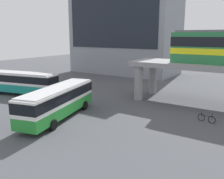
# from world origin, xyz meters

# --- Properties ---
(ground_plane) EXTENTS (120.00, 120.00, 0.00)m
(ground_plane) POSITION_xyz_m (0.00, 10.00, 0.00)
(ground_plane) COLOR #47494F
(station_building) EXTENTS (22.86, 10.97, 21.29)m
(station_building) POSITION_xyz_m (-11.82, 31.74, 10.65)
(station_building) COLOR gray
(station_building) RESTS_ON ground_plane
(bus_main) EXTENTS (5.25, 11.32, 3.22)m
(bus_main) POSITION_xyz_m (-1.00, 0.71, 1.99)
(bus_main) COLOR #268C33
(bus_main) RESTS_ON ground_plane
(bus_secondary) EXTENTS (11.33, 4.91, 3.22)m
(bus_secondary) POSITION_xyz_m (-12.93, 5.05, 1.99)
(bus_secondary) COLOR teal
(bus_secondary) RESTS_ON ground_plane
(bicycle_black) EXTENTS (1.77, 0.39, 1.04)m
(bicycle_black) POSITION_xyz_m (11.82, 7.82, 0.36)
(bicycle_black) COLOR black
(bicycle_black) RESTS_ON ground_plane
(pedestrian_near_building) EXTENTS (0.46, 0.37, 1.68)m
(pedestrian_near_building) POSITION_xyz_m (-5.37, 7.92, 0.79)
(pedestrian_near_building) COLOR #724C8C
(pedestrian_near_building) RESTS_ON ground_plane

